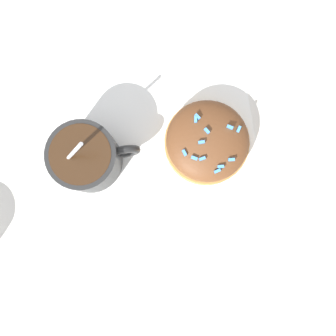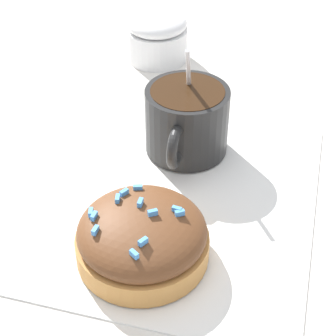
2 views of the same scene
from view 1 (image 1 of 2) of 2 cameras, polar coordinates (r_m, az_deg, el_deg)
The scene contains 4 objects.
ground_plane at distance 0.48m, azimuth -2.55°, elevation 0.88°, with size 3.00×3.00×0.00m, color silver.
paper_napkin at distance 0.48m, azimuth -2.56°, elevation 0.90°, with size 0.27×0.27×0.00m.
coffee_cup at distance 0.45m, azimuth -11.72°, elevation 1.50°, with size 0.10×0.08×0.11m.
frosted_pastry at distance 0.46m, azimuth 5.70°, elevation 3.82°, with size 0.10×0.10×0.05m.
Camera 1 is at (-0.01, 0.06, 0.47)m, focal length 42.00 mm.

